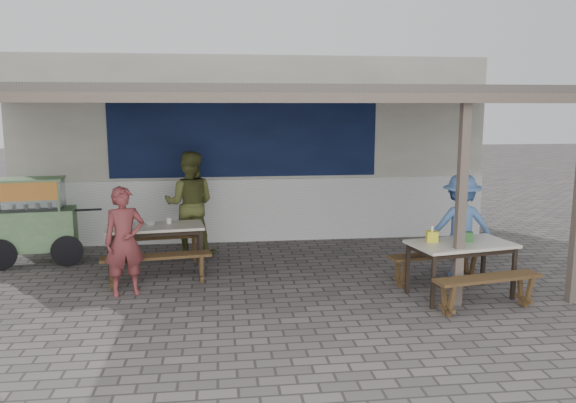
{
  "coord_description": "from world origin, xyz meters",
  "views": [
    {
      "loc": [
        -0.69,
        -7.59,
        2.53
      ],
      "look_at": [
        0.36,
        0.9,
        1.1
      ],
      "focal_mm": 35.0,
      "sensor_mm": 36.0,
      "label": 1
    }
  ],
  "objects_px": {
    "table_right": "(461,248)",
    "patron_street_side": "(125,241)",
    "bench_left_wall": "(155,242)",
    "patron_right_table": "(460,226)",
    "vendor_cart": "(34,218)",
    "donation_box": "(465,237)",
    "tissue_box": "(432,236)",
    "bench_right_street": "(488,285)",
    "condiment_bowl": "(150,223)",
    "bench_left_street": "(157,262)",
    "condiment_jar": "(169,221)",
    "bench_right_wall": "(436,261)",
    "table_left": "(155,231)",
    "patron_wall_side": "(190,204)"
  },
  "relations": [
    {
      "from": "table_right",
      "to": "patron_right_table",
      "type": "bearing_deg",
      "value": 56.36
    },
    {
      "from": "table_right",
      "to": "patron_street_side",
      "type": "xyz_separation_m",
      "value": [
        -4.5,
        0.63,
        0.08
      ]
    },
    {
      "from": "table_right",
      "to": "condiment_bowl",
      "type": "relative_size",
      "value": 8.6
    },
    {
      "from": "patron_street_side",
      "to": "tissue_box",
      "type": "relative_size",
      "value": 10.33
    },
    {
      "from": "bench_left_wall",
      "to": "bench_right_wall",
      "type": "xyz_separation_m",
      "value": [
        4.17,
        -1.66,
        -0.0
      ]
    },
    {
      "from": "table_left",
      "to": "condiment_jar",
      "type": "bearing_deg",
      "value": 33.73
    },
    {
      "from": "table_left",
      "to": "bench_left_street",
      "type": "height_order",
      "value": "table_left"
    },
    {
      "from": "patron_street_side",
      "to": "bench_left_street",
      "type": "bearing_deg",
      "value": 25.71
    },
    {
      "from": "table_left",
      "to": "patron_right_table",
      "type": "bearing_deg",
      "value": -16.06
    },
    {
      "from": "bench_right_street",
      "to": "condiment_bowl",
      "type": "xyz_separation_m",
      "value": [
        -4.39,
        2.28,
        0.43
      ]
    },
    {
      "from": "table_right",
      "to": "bench_right_wall",
      "type": "relative_size",
      "value": 0.99
    },
    {
      "from": "bench_right_wall",
      "to": "condiment_jar",
      "type": "distance_m",
      "value": 4.1
    },
    {
      "from": "vendor_cart",
      "to": "condiment_jar",
      "type": "bearing_deg",
      "value": -23.75
    },
    {
      "from": "patron_wall_side",
      "to": "tissue_box",
      "type": "height_order",
      "value": "patron_wall_side"
    },
    {
      "from": "patron_right_table",
      "to": "tissue_box",
      "type": "distance_m",
      "value": 1.09
    },
    {
      "from": "vendor_cart",
      "to": "patron_wall_side",
      "type": "distance_m",
      "value": 2.51
    },
    {
      "from": "tissue_box",
      "to": "patron_street_side",
      "type": "bearing_deg",
      "value": 172.7
    },
    {
      "from": "bench_left_street",
      "to": "patron_street_side",
      "type": "relative_size",
      "value": 1.06
    },
    {
      "from": "vendor_cart",
      "to": "table_right",
      "type": "bearing_deg",
      "value": -28.78
    },
    {
      "from": "donation_box",
      "to": "tissue_box",
      "type": "bearing_deg",
      "value": 175.2
    },
    {
      "from": "bench_left_street",
      "to": "condiment_jar",
      "type": "xyz_separation_m",
      "value": [
        0.12,
        0.8,
        0.45
      ]
    },
    {
      "from": "bench_left_wall",
      "to": "patron_right_table",
      "type": "height_order",
      "value": "patron_right_table"
    },
    {
      "from": "bench_right_street",
      "to": "patron_right_table",
      "type": "bearing_deg",
      "value": 68.94
    },
    {
      "from": "bench_left_street",
      "to": "condiment_bowl",
      "type": "relative_size",
      "value": 9.29
    },
    {
      "from": "bench_right_wall",
      "to": "condiment_bowl",
      "type": "relative_size",
      "value": 8.66
    },
    {
      "from": "table_left",
      "to": "condiment_jar",
      "type": "height_order",
      "value": "condiment_jar"
    },
    {
      "from": "bench_left_street",
      "to": "bench_right_street",
      "type": "height_order",
      "value": "same"
    },
    {
      "from": "donation_box",
      "to": "bench_left_wall",
      "type": "bearing_deg",
      "value": 153.54
    },
    {
      "from": "bench_right_street",
      "to": "patron_wall_side",
      "type": "bearing_deg",
      "value": 129.27
    },
    {
      "from": "bench_left_street",
      "to": "bench_left_wall",
      "type": "distance_m",
      "value": 1.26
    },
    {
      "from": "condiment_jar",
      "to": "bench_right_wall",
      "type": "bearing_deg",
      "value": -17.15
    },
    {
      "from": "patron_wall_side",
      "to": "condiment_jar",
      "type": "distance_m",
      "value": 0.92
    },
    {
      "from": "bench_left_street",
      "to": "donation_box",
      "type": "height_order",
      "value": "donation_box"
    },
    {
      "from": "vendor_cart",
      "to": "condiment_bowl",
      "type": "relative_size",
      "value": 10.17
    },
    {
      "from": "table_left",
      "to": "patron_right_table",
      "type": "distance_m",
      "value": 4.64
    },
    {
      "from": "condiment_bowl",
      "to": "bench_right_street",
      "type": "bearing_deg",
      "value": -27.45
    },
    {
      "from": "patron_street_side",
      "to": "bench_right_street",
      "type": "bearing_deg",
      "value": -32.11
    },
    {
      "from": "bench_right_wall",
      "to": "patron_street_side",
      "type": "bearing_deg",
      "value": 168.68
    },
    {
      "from": "bench_right_wall",
      "to": "condiment_jar",
      "type": "height_order",
      "value": "condiment_jar"
    },
    {
      "from": "tissue_box",
      "to": "donation_box",
      "type": "xyz_separation_m",
      "value": [
        0.46,
        -0.04,
        -0.01
      ]
    },
    {
      "from": "condiment_jar",
      "to": "condiment_bowl",
      "type": "distance_m",
      "value": 0.29
    },
    {
      "from": "table_left",
      "to": "tissue_box",
      "type": "xyz_separation_m",
      "value": [
        3.83,
        -1.51,
        0.15
      ]
    },
    {
      "from": "bench_right_street",
      "to": "bench_right_wall",
      "type": "height_order",
      "value": "same"
    },
    {
      "from": "table_right",
      "to": "vendor_cart",
      "type": "relative_size",
      "value": 0.85
    },
    {
      "from": "vendor_cart",
      "to": "patron_right_table",
      "type": "bearing_deg",
      "value": -20.54
    },
    {
      "from": "patron_street_side",
      "to": "patron_right_table",
      "type": "relative_size",
      "value": 0.96
    },
    {
      "from": "bench_right_street",
      "to": "condiment_jar",
      "type": "height_order",
      "value": "condiment_jar"
    },
    {
      "from": "patron_street_side",
      "to": "condiment_bowl",
      "type": "height_order",
      "value": "patron_street_side"
    },
    {
      "from": "table_left",
      "to": "bench_left_wall",
      "type": "bearing_deg",
      "value": 90.0
    },
    {
      "from": "bench_right_street",
      "to": "patron_right_table",
      "type": "relative_size",
      "value": 0.94
    }
  ]
}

